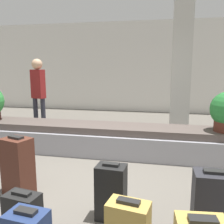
{
  "coord_description": "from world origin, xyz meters",
  "views": [
    {
      "loc": [
        0.93,
        -2.87,
        1.61
      ],
      "look_at": [
        0.0,
        1.59,
        0.79
      ],
      "focal_mm": 40.0,
      "sensor_mm": 36.0,
      "label": 1
    }
  ],
  "objects_px": {
    "suitcase_4": "(23,217)",
    "traveler_0": "(38,89)",
    "suitcase_1": "(212,203)",
    "suitcase_6": "(18,166)",
    "suitcase_3": "(111,192)",
    "pillar": "(181,67)"
  },
  "relations": [
    {
      "from": "suitcase_6",
      "to": "traveler_0",
      "type": "height_order",
      "value": "traveler_0"
    },
    {
      "from": "suitcase_1",
      "to": "suitcase_4",
      "type": "distance_m",
      "value": 1.8
    },
    {
      "from": "suitcase_4",
      "to": "suitcase_6",
      "type": "relative_size",
      "value": 0.64
    },
    {
      "from": "traveler_0",
      "to": "pillar",
      "type": "bearing_deg",
      "value": 23.11
    },
    {
      "from": "suitcase_1",
      "to": "suitcase_6",
      "type": "height_order",
      "value": "suitcase_6"
    },
    {
      "from": "suitcase_4",
      "to": "traveler_0",
      "type": "distance_m",
      "value": 4.12
    },
    {
      "from": "pillar",
      "to": "suitcase_4",
      "type": "xyz_separation_m",
      "value": [
        -1.6,
        -4.02,
        -1.37
      ]
    },
    {
      "from": "suitcase_1",
      "to": "suitcase_3",
      "type": "distance_m",
      "value": 1.01
    },
    {
      "from": "pillar",
      "to": "suitcase_6",
      "type": "bearing_deg",
      "value": -123.64
    },
    {
      "from": "suitcase_1",
      "to": "traveler_0",
      "type": "bearing_deg",
      "value": 136.71
    },
    {
      "from": "pillar",
      "to": "suitcase_6",
      "type": "height_order",
      "value": "pillar"
    },
    {
      "from": "suitcase_1",
      "to": "suitcase_3",
      "type": "bearing_deg",
      "value": 176.68
    },
    {
      "from": "traveler_0",
      "to": "suitcase_1",
      "type": "bearing_deg",
      "value": -25.97
    },
    {
      "from": "pillar",
      "to": "suitcase_4",
      "type": "distance_m",
      "value": 4.54
    },
    {
      "from": "pillar",
      "to": "suitcase_3",
      "type": "relative_size",
      "value": 5.09
    },
    {
      "from": "pillar",
      "to": "suitcase_6",
      "type": "relative_size",
      "value": 4.19
    },
    {
      "from": "pillar",
      "to": "suitcase_1",
      "type": "distance_m",
      "value": 3.79
    },
    {
      "from": "suitcase_1",
      "to": "suitcase_4",
      "type": "bearing_deg",
      "value": -166.14
    },
    {
      "from": "suitcase_4",
      "to": "traveler_0",
      "type": "height_order",
      "value": "traveler_0"
    },
    {
      "from": "suitcase_4",
      "to": "suitcase_3",
      "type": "bearing_deg",
      "value": 43.02
    },
    {
      "from": "suitcase_3",
      "to": "traveler_0",
      "type": "height_order",
      "value": "traveler_0"
    },
    {
      "from": "pillar",
      "to": "traveler_0",
      "type": "xyz_separation_m",
      "value": [
        -3.34,
        -0.39,
        -0.51
      ]
    }
  ]
}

